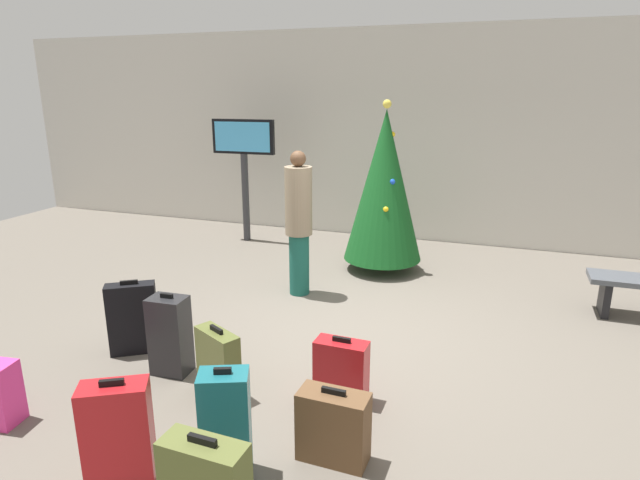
{
  "coord_description": "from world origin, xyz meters",
  "views": [
    {
      "loc": [
        1.47,
        -5.0,
        2.54
      ],
      "look_at": [
        -0.43,
        0.39,
        0.9
      ],
      "focal_mm": 29.51,
      "sensor_mm": 36.0,
      "label": 1
    }
  ],
  "objects": [
    {
      "name": "holiday_tree",
      "position": [
        -0.1,
        2.18,
        1.23
      ],
      "size": [
        1.11,
        1.11,
        2.41
      ],
      "color": "#4C3319",
      "rests_on": "ground_plane"
    },
    {
      "name": "suitcase_0",
      "position": [
        -1.28,
        -1.32,
        0.37
      ],
      "size": [
        0.35,
        0.26,
        0.78
      ],
      "color": "#232326",
      "rests_on": "ground_plane"
    },
    {
      "name": "traveller_0",
      "position": [
        -0.89,
        0.91,
        0.97
      ],
      "size": [
        0.45,
        0.45,
        1.83
      ],
      "color": "#19594C",
      "rests_on": "ground_plane"
    },
    {
      "name": "suitcase_3",
      "position": [
        -0.12,
        -2.37,
        0.39
      ],
      "size": [
        0.39,
        0.33,
        0.82
      ],
      "color": "#19606B",
      "rests_on": "ground_plane"
    },
    {
      "name": "suitcase_2",
      "position": [
        -1.87,
        -1.11,
        0.36
      ],
      "size": [
        0.49,
        0.4,
        0.76
      ],
      "color": "black",
      "rests_on": "ground_plane"
    },
    {
      "name": "suitcase_4",
      "position": [
        0.33,
        -1.22,
        0.27
      ],
      "size": [
        0.45,
        0.21,
        0.57
      ],
      "color": "#B2191E",
      "rests_on": "ground_plane"
    },
    {
      "name": "flight_info_kiosk",
      "position": [
        -2.68,
        2.95,
        1.5
      ],
      "size": [
        1.1,
        0.13,
        2.07
      ],
      "color": "#333338",
      "rests_on": "ground_plane"
    },
    {
      "name": "suitcase_8",
      "position": [
        0.5,
        -1.97,
        0.26
      ],
      "size": [
        0.5,
        0.24,
        0.56
      ],
      "color": "brown",
      "rests_on": "ground_plane"
    },
    {
      "name": "suitcase_1",
      "position": [
        -0.69,
        -2.72,
        0.39
      ],
      "size": [
        0.47,
        0.39,
        0.82
      ],
      "color": "#B2191E",
      "rests_on": "ground_plane"
    },
    {
      "name": "ground_plane",
      "position": [
        0.0,
        0.0,
        0.0
      ],
      "size": [
        16.0,
        16.0,
        0.0
      ],
      "primitive_type": "plane",
      "color": "#665E54"
    },
    {
      "name": "back_wall",
      "position": [
        0.0,
        4.07,
        1.77
      ],
      "size": [
        16.0,
        0.2,
        3.54
      ],
      "primitive_type": "cube",
      "color": "beige",
      "rests_on": "ground_plane"
    },
    {
      "name": "suitcase_5",
      "position": [
        -0.69,
        -1.48,
        0.29
      ],
      "size": [
        0.48,
        0.36,
        0.62
      ],
      "color": "#59602D",
      "rests_on": "ground_plane"
    }
  ]
}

